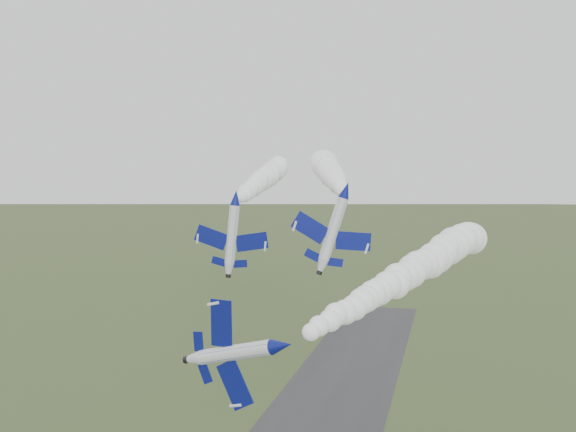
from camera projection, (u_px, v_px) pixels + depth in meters
The scene contains 6 objects.
jet_lead at pixel (281, 346), 58.89m from camera, with size 6.09×12.74×10.30m.
smoke_trail_jet_lead at pixel (412, 271), 89.26m from camera, with size 5.74×65.15×5.74m, color white, non-canonical shape.
jet_pair_left at pixel (236, 198), 88.22m from camera, with size 10.29×12.22×3.06m.
smoke_trail_jet_pair_left at pixel (265, 178), 126.62m from camera, with size 5.24×71.83×5.24m, color white, non-canonical shape.
jet_pair_right at pixel (346, 190), 84.85m from camera, with size 10.51×12.84×4.15m.
smoke_trail_jet_pair_right at pixel (330, 172), 121.99m from camera, with size 5.97×69.21×5.97m, color white, non-canonical shape.
Camera 1 is at (23.87, -66.89, 47.64)m, focal length 40.00 mm.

